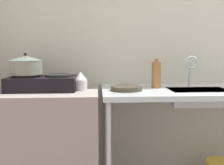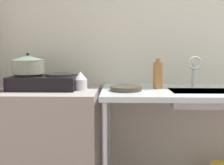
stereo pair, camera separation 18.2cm
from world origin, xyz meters
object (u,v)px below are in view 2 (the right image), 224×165
at_px(sink_basin, 200,98).
at_px(stove, 44,82).
at_px(bottle_by_sink, 158,75).
at_px(percolator, 81,81).
at_px(faucet, 194,66).
at_px(frying_pan, 126,88).
at_px(pot_on_left_burner, 28,65).

bearing_deg(sink_basin, stove, 178.01).
relative_size(stove, bottle_by_sink, 2.14).
height_order(percolator, faucet, faucet).
height_order(percolator, sink_basin, percolator).
bearing_deg(frying_pan, faucet, 14.12).
xyz_separation_m(stove, bottle_by_sink, (0.93, 0.07, 0.05)).
height_order(stove, pot_on_left_burner, pot_on_left_burner).
xyz_separation_m(stove, sink_basin, (1.25, -0.04, -0.12)).
distance_m(pot_on_left_burner, sink_basin, 1.40).
bearing_deg(pot_on_left_burner, stove, 0.00).
bearing_deg(stove, percolator, -5.14).
relative_size(faucet, frying_pan, 1.08).
xyz_separation_m(stove, faucet, (1.23, 0.09, 0.12)).
distance_m(stove, pot_on_left_burner, 0.19).
bearing_deg(pot_on_left_burner, frying_pan, -3.67).
height_order(percolator, frying_pan, percolator).
height_order(faucet, frying_pan, faucet).
distance_m(stove, bottle_by_sink, 0.93).
xyz_separation_m(faucet, frying_pan, (-0.57, -0.14, -0.17)).
bearing_deg(frying_pan, stove, 175.63).
distance_m(pot_on_left_burner, percolator, 0.45).
relative_size(sink_basin, bottle_by_sink, 1.93).
bearing_deg(sink_basin, pot_on_left_burner, 178.19).
bearing_deg(faucet, pot_on_left_burner, -176.10).
bearing_deg(bottle_by_sink, faucet, 5.10).
bearing_deg(bottle_by_sink, sink_basin, -18.67).
bearing_deg(sink_basin, frying_pan, -179.30).
bearing_deg(bottle_by_sink, percolator, -171.60).
distance_m(percolator, faucet, 0.94).
bearing_deg(percolator, stove, 174.86).
distance_m(pot_on_left_burner, faucet, 1.36).
distance_m(stove, sink_basin, 1.26).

